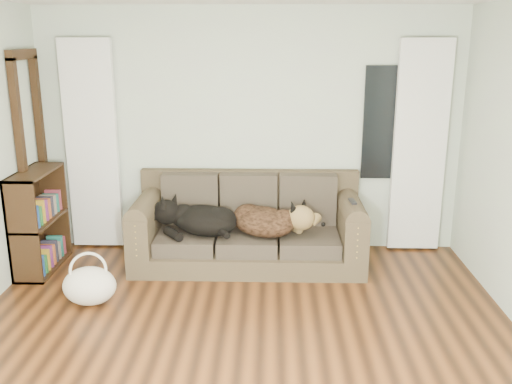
{
  "coord_description": "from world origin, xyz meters",
  "views": [
    {
      "loc": [
        0.23,
        -3.56,
        2.33
      ],
      "look_at": [
        0.09,
        1.6,
        0.88
      ],
      "focal_mm": 40.0,
      "sensor_mm": 36.0,
      "label": 1
    }
  ],
  "objects_px": {
    "tote_bag": "(90,287)",
    "dog_black_lab": "(200,221)",
    "bookshelf": "(39,221)",
    "sofa": "(248,222)",
    "dog_shepherd": "(268,222)"
  },
  "relations": [
    {
      "from": "tote_bag",
      "to": "dog_black_lab",
      "type": "bearing_deg",
      "value": 45.53
    },
    {
      "from": "tote_bag",
      "to": "bookshelf",
      "type": "distance_m",
      "value": 1.12
    },
    {
      "from": "tote_bag",
      "to": "bookshelf",
      "type": "relative_size",
      "value": 0.46
    },
    {
      "from": "dog_black_lab",
      "to": "tote_bag",
      "type": "height_order",
      "value": "dog_black_lab"
    },
    {
      "from": "sofa",
      "to": "tote_bag",
      "type": "distance_m",
      "value": 1.7
    },
    {
      "from": "dog_black_lab",
      "to": "tote_bag",
      "type": "distance_m",
      "value": 1.29
    },
    {
      "from": "dog_black_lab",
      "to": "dog_shepherd",
      "type": "height_order",
      "value": "dog_shepherd"
    },
    {
      "from": "dog_shepherd",
      "to": "tote_bag",
      "type": "height_order",
      "value": "dog_shepherd"
    },
    {
      "from": "sofa",
      "to": "dog_shepherd",
      "type": "xyz_separation_m",
      "value": [
        0.2,
        -0.1,
        0.04
      ]
    },
    {
      "from": "dog_shepherd",
      "to": "tote_bag",
      "type": "distance_m",
      "value": 1.82
    },
    {
      "from": "sofa",
      "to": "tote_bag",
      "type": "height_order",
      "value": "sofa"
    },
    {
      "from": "sofa",
      "to": "bookshelf",
      "type": "xyz_separation_m",
      "value": [
        -2.09,
        -0.19,
        0.05
      ]
    },
    {
      "from": "tote_bag",
      "to": "bookshelf",
      "type": "bearing_deg",
      "value": 132.86
    },
    {
      "from": "dog_black_lab",
      "to": "dog_shepherd",
      "type": "xyz_separation_m",
      "value": [
        0.68,
        -0.03,
        0.01
      ]
    },
    {
      "from": "dog_black_lab",
      "to": "tote_bag",
      "type": "xyz_separation_m",
      "value": [
        -0.88,
        -0.89,
        -0.32
      ]
    }
  ]
}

